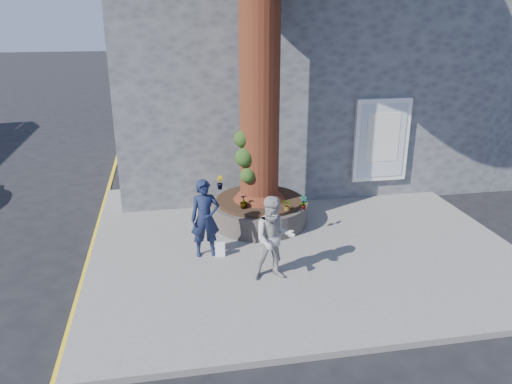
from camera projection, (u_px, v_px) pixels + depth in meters
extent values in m
plane|color=black|center=(239.00, 269.00, 10.11)|extent=(120.00, 120.00, 0.00)
cube|color=slate|center=(298.00, 239.00, 11.27)|extent=(9.00, 8.00, 0.12)
cube|color=yellow|center=(89.00, 259.00, 10.52)|extent=(0.10, 30.00, 0.01)
cube|color=#4D4F52|center=(281.00, 74.00, 16.16)|extent=(10.00, 8.00, 6.00)
cube|color=white|center=(381.00, 140.00, 13.16)|extent=(1.50, 0.12, 2.20)
cube|color=silver|center=(382.00, 141.00, 13.10)|extent=(1.25, 0.04, 1.95)
cube|color=silver|center=(383.00, 137.00, 13.05)|extent=(0.90, 0.02, 1.30)
cube|color=#4D4F52|center=(503.00, 69.00, 17.52)|extent=(6.00, 8.00, 6.00)
cylinder|color=black|center=(259.00, 212.00, 11.96)|extent=(2.30, 2.30, 0.52)
cylinder|color=black|center=(259.00, 200.00, 11.86)|extent=(2.04, 2.04, 0.08)
cylinder|color=#482712|center=(260.00, 33.00, 10.56)|extent=(0.90, 0.90, 7.50)
cone|color=#482712|center=(259.00, 185.00, 11.73)|extent=(1.24, 1.24, 0.70)
sphere|color=#1F3B13|center=(244.00, 157.00, 11.22)|extent=(0.44, 0.44, 0.44)
sphere|color=#1F3B13|center=(248.00, 175.00, 11.28)|extent=(0.36, 0.36, 0.36)
sphere|color=#1F3B13|center=(243.00, 139.00, 11.19)|extent=(0.40, 0.40, 0.40)
imported|color=#131A35|center=(205.00, 218.00, 10.17)|extent=(0.61, 0.41, 1.64)
imported|color=#A39F9C|center=(274.00, 239.00, 9.26)|extent=(0.82, 0.65, 1.65)
cube|color=white|center=(220.00, 249.00, 10.36)|extent=(0.21, 0.15, 0.28)
imported|color=gray|center=(304.00, 202.00, 11.15)|extent=(0.20, 0.15, 0.34)
imported|color=gray|center=(219.00, 183.00, 12.43)|extent=(0.23, 0.23, 0.34)
imported|color=gray|center=(244.00, 201.00, 11.23)|extent=(0.18, 0.18, 0.33)
imported|color=gray|center=(288.00, 205.00, 11.10)|extent=(0.28, 0.30, 0.27)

